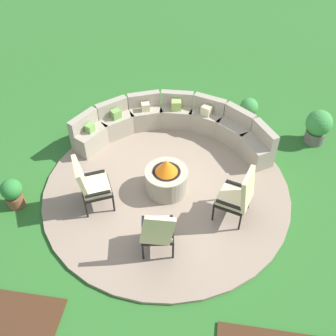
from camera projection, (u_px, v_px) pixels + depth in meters
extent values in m
plane|color=#2D6B28|center=(166.00, 191.00, 8.13)|extent=(24.00, 24.00, 0.00)
cylinder|color=gray|center=(166.00, 190.00, 8.11)|extent=(4.88, 4.88, 0.06)
cylinder|color=#9E937F|center=(166.00, 180.00, 7.91)|extent=(0.84, 0.84, 0.49)
cylinder|color=black|center=(166.00, 173.00, 7.76)|extent=(0.55, 0.55, 0.06)
cone|color=orange|center=(166.00, 166.00, 7.64)|extent=(0.44, 0.44, 0.28)
cube|color=#9E937F|center=(256.00, 151.00, 8.54)|extent=(0.78, 0.86, 0.48)
cube|color=#9E937F|center=(265.00, 134.00, 8.30)|extent=(0.54, 0.70, 0.32)
cube|color=#9E937F|center=(234.00, 133.00, 8.95)|extent=(0.85, 0.80, 0.48)
cube|color=#9E937F|center=(240.00, 116.00, 8.74)|extent=(0.68, 0.56, 0.32)
cube|color=#9E937F|center=(206.00, 121.00, 9.25)|extent=(0.83, 0.64, 0.48)
cube|color=#9E937F|center=(210.00, 103.00, 9.06)|extent=(0.74, 0.37, 0.32)
cube|color=#9E937F|center=(176.00, 116.00, 9.39)|extent=(0.75, 0.48, 0.48)
cube|color=#9E937F|center=(177.00, 98.00, 9.21)|extent=(0.73, 0.19, 0.32)
cube|color=#9E937F|center=(146.00, 117.00, 9.36)|extent=(0.84, 0.69, 0.48)
cube|color=#9E937F|center=(144.00, 99.00, 9.18)|extent=(0.73, 0.42, 0.32)
cube|color=#9E937F|center=(116.00, 125.00, 9.16)|extent=(0.84, 0.82, 0.48)
cube|color=#9E937F|center=(112.00, 107.00, 8.96)|extent=(0.65, 0.61, 0.32)
cube|color=#9E937F|center=(90.00, 139.00, 8.81)|extent=(0.74, 0.85, 0.48)
cube|color=#9E937F|center=(83.00, 122.00, 8.59)|extent=(0.49, 0.72, 0.32)
cube|color=#70A34C|center=(90.00, 128.00, 8.56)|extent=(0.20, 0.22, 0.17)
cube|color=beige|center=(146.00, 107.00, 9.09)|extent=(0.22, 0.20, 0.18)
cube|color=#93B756|center=(176.00, 105.00, 9.11)|extent=(0.25, 0.22, 0.22)
cube|color=#70A34C|center=(116.00, 114.00, 8.89)|extent=(0.26, 0.26, 0.20)
cube|color=beige|center=(206.00, 110.00, 8.98)|extent=(0.26, 0.24, 0.20)
cylinder|color=black|center=(108.00, 183.00, 7.94)|extent=(0.04, 0.04, 0.38)
cylinder|color=black|center=(114.00, 204.00, 7.55)|extent=(0.04, 0.04, 0.38)
cylinder|color=black|center=(82.00, 189.00, 7.83)|extent=(0.04, 0.04, 0.38)
cylinder|color=black|center=(87.00, 210.00, 7.45)|extent=(0.04, 0.04, 0.38)
cube|color=black|center=(96.00, 188.00, 7.54)|extent=(0.75, 0.78, 0.05)
cube|color=beige|center=(96.00, 186.00, 7.49)|extent=(0.69, 0.72, 0.09)
cube|color=beige|center=(81.00, 178.00, 7.24)|extent=(0.38, 0.61, 0.71)
cube|color=black|center=(93.00, 173.00, 7.63)|extent=(0.44, 0.25, 0.04)
cube|color=black|center=(98.00, 194.00, 7.26)|extent=(0.44, 0.25, 0.04)
cylinder|color=black|center=(143.00, 228.00, 7.16)|extent=(0.04, 0.04, 0.38)
cylinder|color=black|center=(172.00, 227.00, 7.17)|extent=(0.04, 0.04, 0.38)
cylinder|color=black|center=(143.00, 252.00, 6.80)|extent=(0.04, 0.04, 0.38)
cylinder|color=black|center=(173.00, 251.00, 6.81)|extent=(0.04, 0.04, 0.38)
cube|color=black|center=(158.00, 232.00, 6.84)|extent=(0.63, 0.63, 0.05)
cube|color=beige|center=(157.00, 229.00, 6.79)|extent=(0.58, 0.58, 0.09)
cube|color=beige|center=(157.00, 231.00, 6.44)|extent=(0.60, 0.21, 0.69)
cube|color=black|center=(143.00, 227.00, 6.74)|extent=(0.14, 0.46, 0.04)
cube|color=black|center=(172.00, 226.00, 6.75)|extent=(0.14, 0.46, 0.04)
cylinder|color=black|center=(213.00, 213.00, 7.40)|extent=(0.04, 0.04, 0.38)
cylinder|color=black|center=(223.00, 193.00, 7.76)|extent=(0.04, 0.04, 0.38)
cylinder|color=black|center=(240.00, 223.00, 7.24)|extent=(0.04, 0.04, 0.38)
cylinder|color=black|center=(249.00, 201.00, 7.60)|extent=(0.04, 0.04, 0.38)
cube|color=black|center=(233.00, 199.00, 7.35)|extent=(0.69, 0.73, 0.05)
cube|color=beige|center=(233.00, 197.00, 7.30)|extent=(0.64, 0.67, 0.09)
cube|color=beige|center=(248.00, 190.00, 7.02)|extent=(0.30, 0.59, 0.71)
cube|color=black|center=(229.00, 205.00, 7.08)|extent=(0.46, 0.18, 0.04)
cube|color=black|center=(238.00, 185.00, 7.43)|extent=(0.46, 0.18, 0.04)
cylinder|color=brown|center=(247.00, 118.00, 9.65)|extent=(0.35, 0.35, 0.24)
sphere|color=#3D8E42|center=(249.00, 107.00, 9.43)|extent=(0.42, 0.42, 0.42)
sphere|color=#DB337A|center=(252.00, 104.00, 9.37)|extent=(0.16, 0.16, 0.16)
cylinder|color=brown|center=(16.00, 200.00, 7.78)|extent=(0.33, 0.33, 0.25)
sphere|color=#2D7A33|center=(11.00, 189.00, 7.57)|extent=(0.41, 0.41, 0.41)
sphere|color=yellow|center=(13.00, 186.00, 7.50)|extent=(0.15, 0.15, 0.15)
cylinder|color=#605B56|center=(315.00, 136.00, 9.12)|extent=(0.44, 0.44, 0.29)
sphere|color=#3D8E42|center=(319.00, 123.00, 8.85)|extent=(0.57, 0.57, 0.57)
sphere|color=#DB337A|center=(324.00, 119.00, 8.76)|extent=(0.20, 0.20, 0.20)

